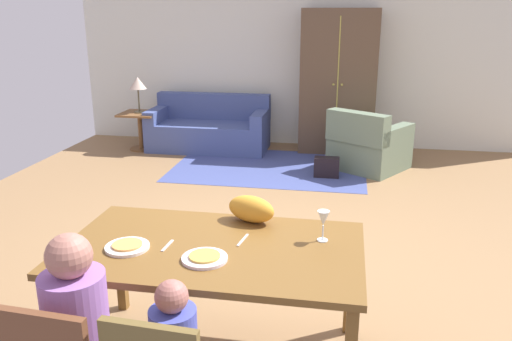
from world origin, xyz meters
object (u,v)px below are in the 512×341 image
(plate_near_child, at_px, (205,258))
(couch, at_px, (210,129))
(wine_glass, at_px, (323,220))
(plate_near_man, at_px, (127,247))
(side_table, at_px, (140,126))
(table_lamp, at_px, (138,84))
(armchair, at_px, (368,146))
(dining_table, at_px, (213,257))
(armoire, at_px, (338,82))
(handbag, at_px, (327,167))
(cat, at_px, (251,209))

(plate_near_child, relative_size, couch, 0.14)
(wine_glass, bearing_deg, plate_near_child, -149.66)
(wine_glass, xyz_separation_m, couch, (-1.98, 4.78, -0.59))
(plate_near_man, relative_size, side_table, 0.43)
(plate_near_man, distance_m, table_lamp, 5.19)
(plate_near_child, bearing_deg, armchair, 77.01)
(dining_table, bearing_deg, table_lamp, 116.89)
(dining_table, xyz_separation_m, side_table, (-2.38, 4.70, -0.31))
(armoire, xyz_separation_m, handbag, (-0.07, -1.36, -0.92))
(wine_glass, xyz_separation_m, handbag, (-0.11, 3.62, -0.76))
(armchair, bearing_deg, plate_near_man, -108.84)
(couch, bearing_deg, armchair, -16.45)
(armchair, distance_m, handbag, 0.72)
(wine_glass, height_order, table_lamp, table_lamp)
(side_table, bearing_deg, armoire, 8.88)
(handbag, bearing_deg, side_table, 162.68)
(dining_table, bearing_deg, wine_glass, 16.31)
(armchair, bearing_deg, armoire, 116.34)
(plate_near_child, xyz_separation_m, wine_glass, (0.62, 0.36, 0.12))
(armchair, height_order, table_lamp, table_lamp)
(wine_glass, relative_size, table_lamp, 0.34)
(table_lamp, bearing_deg, plate_near_child, -63.97)
(cat, height_order, table_lamp, table_lamp)
(side_table, relative_size, handbag, 1.81)
(table_lamp, bearing_deg, dining_table, -63.11)
(armoire, height_order, table_lamp, armoire)
(plate_near_child, distance_m, side_table, 5.44)
(plate_near_man, relative_size, handbag, 0.78)
(cat, bearing_deg, armchair, 97.30)
(plate_near_man, xyz_separation_m, cat, (0.62, 0.51, 0.08))
(couch, relative_size, armchair, 1.52)
(wine_glass, height_order, side_table, wine_glass)
(dining_table, distance_m, cat, 0.45)
(wine_glass, bearing_deg, couch, 112.46)
(wine_glass, xyz_separation_m, armoire, (-0.04, 4.98, 0.16))
(plate_near_man, bearing_deg, wine_glass, 15.45)
(dining_table, bearing_deg, side_table, 116.89)
(dining_table, xyz_separation_m, plate_near_man, (-0.47, -0.12, 0.08))
(plate_near_man, distance_m, cat, 0.81)
(armoire, height_order, side_table, armoire)
(plate_near_child, relative_size, armchair, 0.21)
(dining_table, xyz_separation_m, plate_near_child, (0.00, -0.18, 0.08))
(cat, xyz_separation_m, handbag, (0.35, 3.41, -0.71))
(dining_table, height_order, couch, couch)
(dining_table, xyz_separation_m, table_lamp, (-2.38, 4.70, 0.32))
(cat, relative_size, side_table, 0.55)
(dining_table, bearing_deg, couch, 105.34)
(armoire, xyz_separation_m, table_lamp, (-2.96, -0.46, -0.04))
(couch, distance_m, handbag, 2.20)
(armoire, relative_size, side_table, 3.62)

